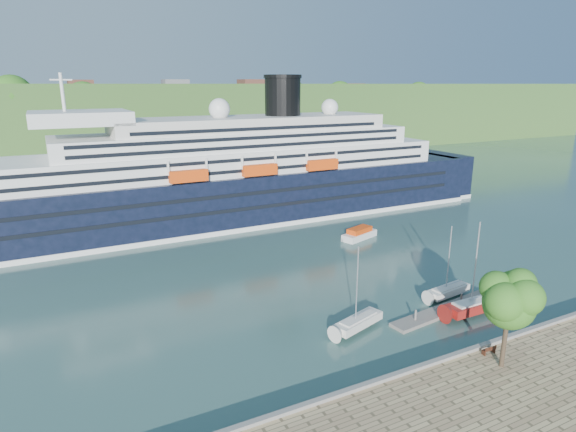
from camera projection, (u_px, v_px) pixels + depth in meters
The scene contains 11 objects.
ground at pixel (475, 358), 43.50m from camera, with size 400.00×400.00×0.00m, color #2B4D45.
far_hillside at pixel (145, 120), 164.79m from camera, with size 400.00×50.00×24.00m, color #2E5B24.
quay_coping at pixel (478, 347), 43.03m from camera, with size 220.00×0.50×0.30m, color slate.
cruise_ship at pixel (221, 150), 83.46m from camera, with size 114.03×16.60×25.61m, color black, non-canonical shape.
park_bench at pixel (489, 349), 42.18m from camera, with size 1.36×0.56×0.87m, color #4B2415, non-canonical shape.
promenade_tree at pixel (508, 315), 39.25m from camera, with size 5.63×5.63×9.33m, color #2E6B1C, non-canonical shape.
floating_pontoon at pixel (450, 308), 52.69m from camera, with size 16.57×2.02×0.37m, color gray, non-canonical shape.
sailboat_white_near at pixel (360, 291), 47.33m from camera, with size 6.60×1.83×8.52m, color silver, non-canonical shape.
sailboat_red at pixel (478, 271), 50.32m from camera, with size 7.70×2.14×9.95m, color maroon, non-canonical shape.
sailboat_white_far at pixel (451, 264), 54.71m from camera, with size 6.43×1.79×8.30m, color silver, non-canonical shape.
tender_launch at pixel (359, 233), 76.82m from camera, with size 6.60×2.26×1.82m, color #E0430D, non-canonical shape.
Camera 1 is at (-32.61, -26.61, 23.91)m, focal length 30.00 mm.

